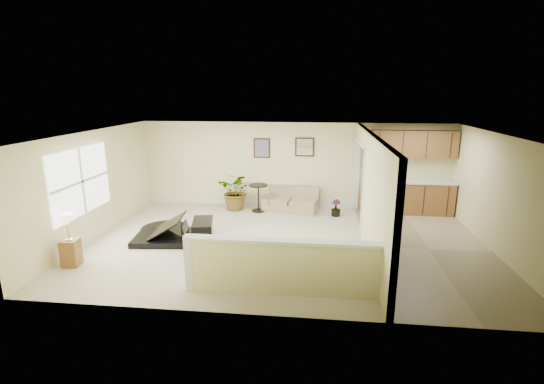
# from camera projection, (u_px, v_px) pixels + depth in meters

# --- Properties ---
(floor) EXTENTS (9.00, 9.00, 0.00)m
(floor) POSITION_uv_depth(u_px,v_px,m) (286.00, 243.00, 8.99)
(floor) COLOR #C1BA96
(floor) RESTS_ON ground
(back_wall) EXTENTS (9.00, 0.04, 2.50)m
(back_wall) POSITION_uv_depth(u_px,v_px,m) (294.00, 165.00, 11.56)
(back_wall) COLOR beige
(back_wall) RESTS_ON floor
(front_wall) EXTENTS (9.00, 0.04, 2.50)m
(front_wall) POSITION_uv_depth(u_px,v_px,m) (271.00, 240.00, 5.79)
(front_wall) COLOR beige
(front_wall) RESTS_ON floor
(left_wall) EXTENTS (0.04, 6.00, 2.50)m
(left_wall) POSITION_uv_depth(u_px,v_px,m) (94.00, 185.00, 9.16)
(left_wall) COLOR beige
(left_wall) RESTS_ON floor
(right_wall) EXTENTS (0.04, 6.00, 2.50)m
(right_wall) POSITION_uv_depth(u_px,v_px,m) (502.00, 196.00, 8.19)
(right_wall) COLOR beige
(right_wall) RESTS_ON floor
(ceiling) EXTENTS (9.00, 6.00, 0.04)m
(ceiling) POSITION_uv_depth(u_px,v_px,m) (287.00, 133.00, 8.36)
(ceiling) COLOR silver
(ceiling) RESTS_ON back_wall
(kitchen_vinyl) EXTENTS (2.70, 6.00, 0.01)m
(kitchen_vinyl) POSITION_uv_depth(u_px,v_px,m) (429.00, 249.00, 8.64)
(kitchen_vinyl) COLOR tan
(kitchen_vinyl) RESTS_ON floor
(interior_partition) EXTENTS (0.18, 5.99, 2.50)m
(interior_partition) POSITION_uv_depth(u_px,v_px,m) (368.00, 191.00, 8.73)
(interior_partition) COLOR beige
(interior_partition) RESTS_ON floor
(pony_half_wall) EXTENTS (3.42, 0.22, 1.00)m
(pony_half_wall) POSITION_uv_depth(u_px,v_px,m) (280.00, 266.00, 6.63)
(pony_half_wall) COLOR beige
(pony_half_wall) RESTS_ON floor
(left_window) EXTENTS (0.05, 2.15, 1.45)m
(left_window) POSITION_uv_depth(u_px,v_px,m) (81.00, 181.00, 8.62)
(left_window) COLOR white
(left_window) RESTS_ON left_wall
(wall_art_left) EXTENTS (0.48, 0.04, 0.58)m
(wall_art_left) POSITION_uv_depth(u_px,v_px,m) (262.00, 148.00, 11.51)
(wall_art_left) COLOR #321A12
(wall_art_left) RESTS_ON back_wall
(wall_mirror) EXTENTS (0.55, 0.04, 0.55)m
(wall_mirror) POSITION_uv_depth(u_px,v_px,m) (305.00, 147.00, 11.36)
(wall_mirror) COLOR #321A12
(wall_mirror) RESTS_ON back_wall
(kitchen_cabinets) EXTENTS (2.36, 0.65, 2.33)m
(kitchen_cabinets) POSITION_uv_depth(u_px,v_px,m) (407.00, 183.00, 11.05)
(kitchen_cabinets) COLOR brown
(kitchen_cabinets) RESTS_ON floor
(piano) EXTENTS (1.63, 1.68, 1.24)m
(piano) POSITION_uv_depth(u_px,v_px,m) (164.00, 217.00, 9.18)
(piano) COLOR black
(piano) RESTS_ON floor
(piano_bench) EXTENTS (0.61, 0.93, 0.57)m
(piano_bench) POSITION_uv_depth(u_px,v_px,m) (203.00, 233.00, 8.84)
(piano_bench) COLOR black
(piano_bench) RESTS_ON floor
(loveseat) EXTENTS (1.69, 1.16, 0.87)m
(loveseat) POSITION_uv_depth(u_px,v_px,m) (291.00, 199.00, 11.45)
(loveseat) COLOR #9C8463
(loveseat) RESTS_ON floor
(accent_table) EXTENTS (0.54, 0.54, 0.79)m
(accent_table) POSITION_uv_depth(u_px,v_px,m) (258.00, 194.00, 11.25)
(accent_table) COLOR black
(accent_table) RESTS_ON floor
(palm_plant) EXTENTS (1.17, 1.08, 1.11)m
(palm_plant) POSITION_uv_depth(u_px,v_px,m) (237.00, 191.00, 11.41)
(palm_plant) COLOR black
(palm_plant) RESTS_ON floor
(small_plant) EXTENTS (0.31, 0.31, 0.47)m
(small_plant) POSITION_uv_depth(u_px,v_px,m) (336.00, 209.00, 10.90)
(small_plant) COLOR black
(small_plant) RESTS_ON floor
(lamp_stand) EXTENTS (0.35, 0.35, 1.07)m
(lamp_stand) POSITION_uv_depth(u_px,v_px,m) (70.00, 244.00, 7.75)
(lamp_stand) COLOR brown
(lamp_stand) RESTS_ON floor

